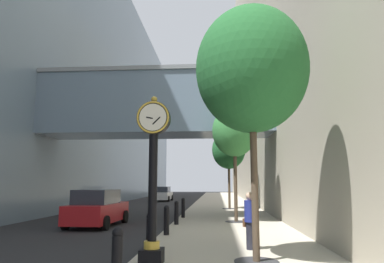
{
  "coord_description": "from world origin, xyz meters",
  "views": [
    {
      "loc": [
        2.17,
        -1.01,
        2.05
      ],
      "look_at": [
        0.81,
        18.23,
        4.94
      ],
      "focal_mm": 32.25,
      "sensor_mm": 36.0,
      "label": 1
    }
  ],
  "objects_px": {
    "bollard_sixth": "(183,207)",
    "street_tree_mid_near": "(235,132)",
    "street_clock": "(153,169)",
    "car_white_mid": "(162,194)",
    "bollard_third": "(150,231)",
    "street_tree_mid_far": "(229,150)",
    "bollard_fourth": "(167,219)",
    "pedestrian_walking": "(250,219)",
    "car_red_near": "(97,208)",
    "bollard_fifth": "(176,212)",
    "street_tree_near": "(251,70)",
    "bollard_second": "(117,255)"
  },
  "relations": [
    {
      "from": "bollard_fifth",
      "to": "street_tree_near",
      "type": "xyz_separation_m",
      "value": [
        2.84,
        -7.5,
        4.32
      ]
    },
    {
      "from": "bollard_second",
      "to": "street_tree_near",
      "type": "distance_m",
      "value": 5.64
    },
    {
      "from": "bollard_sixth",
      "to": "car_white_mid",
      "type": "distance_m",
      "value": 20.45
    },
    {
      "from": "street_clock",
      "to": "street_tree_mid_far",
      "type": "xyz_separation_m",
      "value": [
        2.53,
        18.03,
        2.17
      ]
    },
    {
      "from": "street_clock",
      "to": "bollard_second",
      "type": "xyz_separation_m",
      "value": [
        -0.31,
        -1.87,
        -1.68
      ]
    },
    {
      "from": "street_clock",
      "to": "bollard_sixth",
      "type": "bearing_deg",
      "value": 91.6
    },
    {
      "from": "street_clock",
      "to": "bollard_third",
      "type": "height_order",
      "value": "street_clock"
    },
    {
      "from": "bollard_sixth",
      "to": "pedestrian_walking",
      "type": "relative_size",
      "value": 0.66
    },
    {
      "from": "street_tree_near",
      "to": "street_tree_mid_far",
      "type": "bearing_deg",
      "value": 90.0
    },
    {
      "from": "street_clock",
      "to": "street_tree_mid_near",
      "type": "relative_size",
      "value": 0.7
    },
    {
      "from": "car_white_mid",
      "to": "street_tree_mid_far",
      "type": "bearing_deg",
      "value": -61.41
    },
    {
      "from": "street_tree_near",
      "to": "bollard_fourth",
      "type": "bearing_deg",
      "value": 123.8
    },
    {
      "from": "street_clock",
      "to": "street_tree_near",
      "type": "bearing_deg",
      "value": 8.62
    },
    {
      "from": "pedestrian_walking",
      "to": "car_white_mid",
      "type": "relative_size",
      "value": 0.39
    },
    {
      "from": "street_tree_near",
      "to": "street_tree_mid_far",
      "type": "distance_m",
      "value": 17.65
    },
    {
      "from": "bollard_fifth",
      "to": "street_tree_mid_near",
      "type": "distance_m",
      "value": 5.06
    },
    {
      "from": "bollard_third",
      "to": "car_red_near",
      "type": "distance_m",
      "value": 7.74
    },
    {
      "from": "bollard_fourth",
      "to": "car_white_mid",
      "type": "distance_m",
      "value": 26.84
    },
    {
      "from": "bollard_fourth",
      "to": "car_white_mid",
      "type": "bearing_deg",
      "value": 99.21
    },
    {
      "from": "street_clock",
      "to": "car_white_mid",
      "type": "bearing_deg",
      "value": 98.42
    },
    {
      "from": "car_red_near",
      "to": "street_clock",
      "type": "bearing_deg",
      "value": -62.74
    },
    {
      "from": "bollard_fourth",
      "to": "street_tree_near",
      "type": "xyz_separation_m",
      "value": [
        2.84,
        -4.25,
        4.32
      ]
    },
    {
      "from": "street_tree_near",
      "to": "street_tree_mid_far",
      "type": "height_order",
      "value": "street_tree_near"
    },
    {
      "from": "bollard_fifth",
      "to": "street_tree_mid_far",
      "type": "height_order",
      "value": "street_tree_mid_far"
    },
    {
      "from": "bollard_fourth",
      "to": "street_tree_mid_far",
      "type": "bearing_deg",
      "value": 78.02
    },
    {
      "from": "bollard_sixth",
      "to": "street_tree_mid_near",
      "type": "relative_size",
      "value": 0.18
    },
    {
      "from": "bollard_fourth",
      "to": "bollard_sixth",
      "type": "bearing_deg",
      "value": 90.0
    },
    {
      "from": "bollard_second",
      "to": "bollard_fifth",
      "type": "relative_size",
      "value": 1.0
    },
    {
      "from": "street_tree_near",
      "to": "bollard_third",
      "type": "bearing_deg",
      "value": 160.73
    },
    {
      "from": "bollard_second",
      "to": "bollard_fourth",
      "type": "relative_size",
      "value": 1.0
    },
    {
      "from": "bollard_second",
      "to": "car_red_near",
      "type": "bearing_deg",
      "value": 111.16
    },
    {
      "from": "bollard_third",
      "to": "street_tree_near",
      "type": "relative_size",
      "value": 0.16
    },
    {
      "from": "street_tree_mid_far",
      "to": "car_white_mid",
      "type": "height_order",
      "value": "street_tree_mid_far"
    },
    {
      "from": "bollard_fifth",
      "to": "street_tree_near",
      "type": "relative_size",
      "value": 0.16
    },
    {
      "from": "bollard_third",
      "to": "street_tree_mid_far",
      "type": "bearing_deg",
      "value": 80.31
    },
    {
      "from": "bollard_fourth",
      "to": "street_tree_mid_near",
      "type": "height_order",
      "value": "street_tree_mid_near"
    },
    {
      "from": "street_clock",
      "to": "bollard_sixth",
      "type": "relative_size",
      "value": 3.78
    },
    {
      "from": "bollard_third",
      "to": "street_tree_mid_far",
      "type": "relative_size",
      "value": 0.18
    },
    {
      "from": "street_tree_near",
      "to": "street_tree_mid_near",
      "type": "height_order",
      "value": "street_tree_near"
    },
    {
      "from": "street_clock",
      "to": "pedestrian_walking",
      "type": "xyz_separation_m",
      "value": [
        2.55,
        1.99,
        -1.39
      ]
    },
    {
      "from": "bollard_fourth",
      "to": "pedestrian_walking",
      "type": "bearing_deg",
      "value": -42.7
    },
    {
      "from": "street_tree_mid_near",
      "to": "pedestrian_walking",
      "type": "xyz_separation_m",
      "value": [
        0.02,
        -7.22,
        -3.68
      ]
    },
    {
      "from": "bollard_fourth",
      "to": "pedestrian_walking",
      "type": "relative_size",
      "value": 0.66
    },
    {
      "from": "bollard_fourth",
      "to": "street_tree_mid_near",
      "type": "bearing_deg",
      "value": 58.15
    },
    {
      "from": "bollard_second",
      "to": "street_tree_mid_near",
      "type": "distance_m",
      "value": 12.11
    },
    {
      "from": "street_clock",
      "to": "bollard_second",
      "type": "relative_size",
      "value": 3.78
    },
    {
      "from": "street_tree_mid_near",
      "to": "car_white_mid",
      "type": "xyz_separation_m",
      "value": [
        -7.14,
        21.92,
        -3.88
      ]
    },
    {
      "from": "bollard_fifth",
      "to": "bollard_third",
      "type": "bearing_deg",
      "value": -90.0
    },
    {
      "from": "street_clock",
      "to": "bollard_third",
      "type": "relative_size",
      "value": 3.78
    },
    {
      "from": "street_tree_mid_near",
      "to": "bollard_sixth",
      "type": "bearing_deg",
      "value": 145.86
    }
  ]
}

